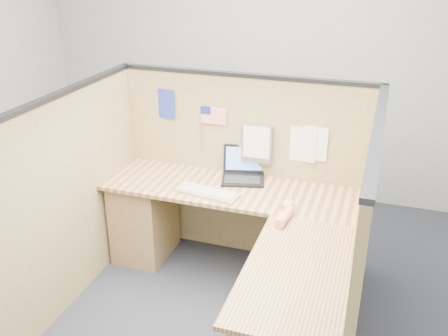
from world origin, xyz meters
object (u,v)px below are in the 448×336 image
(keyboard, at_px, (208,192))
(l_desk, at_px, (239,258))
(mouse, at_px, (288,206))
(laptop, at_px, (245,171))

(keyboard, bearing_deg, l_desk, -28.17)
(keyboard, height_order, mouse, mouse)
(l_desk, distance_m, mouse, 0.50)
(keyboard, relative_size, mouse, 5.07)
(mouse, bearing_deg, keyboard, 177.50)
(l_desk, height_order, keyboard, keyboard)
(keyboard, bearing_deg, laptop, 72.38)
(laptop, relative_size, mouse, 4.00)
(l_desk, height_order, mouse, mouse)
(mouse, bearing_deg, laptop, 137.25)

